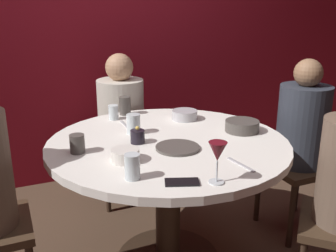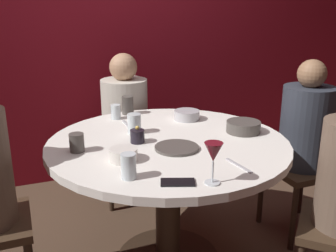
% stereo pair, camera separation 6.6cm
% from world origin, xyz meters
% --- Properties ---
extents(back_wall, '(6.00, 0.10, 2.60)m').
position_xyz_m(back_wall, '(0.00, 1.42, 1.30)').
color(back_wall, maroon).
rests_on(back_wall, ground).
extents(dining_table, '(1.28, 1.28, 0.76)m').
position_xyz_m(dining_table, '(0.00, 0.00, 0.59)').
color(dining_table, white).
rests_on(dining_table, ground).
extents(seated_diner_back, '(0.40, 0.40, 1.12)m').
position_xyz_m(seated_diner_back, '(0.00, 0.87, 0.70)').
color(seated_diner_back, '#3F2D1E').
rests_on(seated_diner_back, ground).
extents(seated_diner_right, '(0.40, 0.40, 1.14)m').
position_xyz_m(seated_diner_right, '(0.92, 0.00, 0.71)').
color(seated_diner_right, '#3F2D1E').
rests_on(seated_diner_right, ground).
extents(candle_holder, '(0.08, 0.08, 0.09)m').
position_xyz_m(candle_holder, '(-0.16, 0.03, 0.80)').
color(candle_holder, black).
rests_on(candle_holder, dining_table).
extents(wine_glass, '(0.08, 0.08, 0.18)m').
position_xyz_m(wine_glass, '(-0.02, -0.55, 0.89)').
color(wine_glass, silver).
rests_on(wine_glass, dining_table).
extents(dinner_plate, '(0.22, 0.22, 0.01)m').
position_xyz_m(dinner_plate, '(-0.01, -0.14, 0.77)').
color(dinner_plate, '#4C4742').
rests_on(dinner_plate, dining_table).
extents(cell_phone, '(0.16, 0.11, 0.01)m').
position_xyz_m(cell_phone, '(-0.15, -0.49, 0.76)').
color(cell_phone, black).
rests_on(cell_phone, dining_table).
extents(bowl_serving_large, '(0.16, 0.16, 0.06)m').
position_xyz_m(bowl_serving_large, '(0.25, 0.31, 0.79)').
color(bowl_serving_large, '#B7B7BC').
rests_on(bowl_serving_large, dining_table).
extents(bowl_salad_center, '(0.19, 0.19, 0.06)m').
position_xyz_m(bowl_salad_center, '(0.45, -0.03, 0.79)').
color(bowl_salad_center, '#4C4742').
rests_on(bowl_salad_center, dining_table).
extents(bowl_small_white, '(0.13, 0.13, 0.06)m').
position_xyz_m(bowl_small_white, '(-0.29, -0.18, 0.79)').
color(bowl_small_white, silver).
rests_on(bowl_small_white, dining_table).
extents(cup_near_candle, '(0.06, 0.06, 0.09)m').
position_xyz_m(cup_near_candle, '(-0.16, 0.49, 0.81)').
color(cup_near_candle, silver).
rests_on(cup_near_candle, dining_table).
extents(cup_by_left_diner, '(0.07, 0.07, 0.09)m').
position_xyz_m(cup_by_left_diner, '(-0.48, 0.01, 0.81)').
color(cup_by_left_diner, '#4C4742').
rests_on(cup_by_left_diner, dining_table).
extents(cup_by_right_diner, '(0.06, 0.06, 0.11)m').
position_xyz_m(cup_by_right_diner, '(-0.32, -0.37, 0.81)').
color(cup_by_right_diner, silver).
rests_on(cup_by_right_diner, dining_table).
extents(cup_center_front, '(0.08, 0.08, 0.11)m').
position_xyz_m(cup_center_front, '(-0.13, 0.18, 0.81)').
color(cup_center_front, silver).
rests_on(cup_center_front, dining_table).
extents(cup_far_edge, '(0.08, 0.08, 0.12)m').
position_xyz_m(cup_far_edge, '(-0.06, 0.57, 0.82)').
color(cup_far_edge, '#4C4742').
rests_on(cup_far_edge, dining_table).
extents(fork_near_plate, '(0.02, 0.18, 0.01)m').
position_xyz_m(fork_near_plate, '(-0.13, 0.34, 0.76)').
color(fork_near_plate, '#B7B7BC').
rests_on(fork_near_plate, dining_table).
extents(knife_near_plate, '(0.04, 0.18, 0.01)m').
position_xyz_m(knife_near_plate, '(0.17, -0.43, 0.76)').
color(knife_near_plate, '#B7B7BC').
rests_on(knife_near_plate, dining_table).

